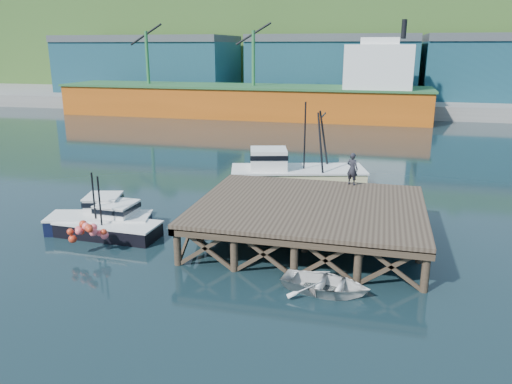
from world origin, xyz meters
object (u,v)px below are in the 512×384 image
(dockworker, at_px, (352,169))
(trawler, at_px, (295,172))
(dinghy, at_px, (326,284))
(boat_navy, at_px, (101,217))
(boat_black, at_px, (110,224))

(dockworker, bearing_deg, trawler, -25.82)
(dinghy, xyz_separation_m, dockworker, (0.34, 10.20, 2.71))
(boat_navy, bearing_deg, boat_black, -46.95)
(dinghy, bearing_deg, dockworker, 6.57)
(trawler, xyz_separation_m, dinghy, (4.06, -15.52, -0.94))
(trawler, height_order, dinghy, trawler)
(boat_black, xyz_separation_m, dinghy, (12.50, -3.91, -0.26))
(boat_navy, relative_size, dinghy, 1.59)
(trawler, distance_m, dinghy, 16.07)
(trawler, height_order, dockworker, trawler)
(boat_black, xyz_separation_m, dockworker, (12.84, 6.29, 2.45))
(boat_black, bearing_deg, trawler, 56.17)
(boat_navy, bearing_deg, trawler, 35.28)
(boat_navy, distance_m, trawler, 14.48)
(boat_black, xyz_separation_m, trawler, (8.44, 11.61, 0.67))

